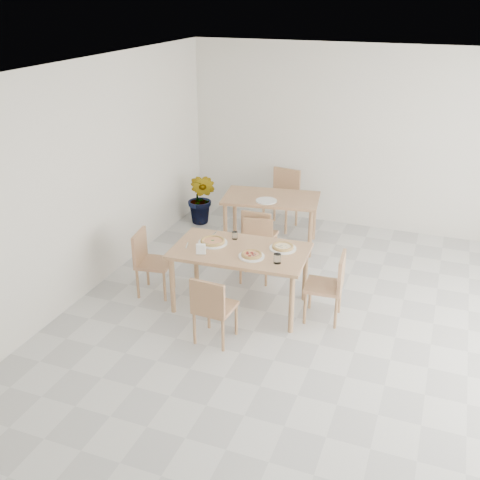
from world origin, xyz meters
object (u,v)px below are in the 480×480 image
(tumbler_a, at_px, (277,259))
(chair_back_n, at_px, (283,194))
(chair_east, at_px, (331,283))
(chair_west, at_px, (149,258))
(pizza_mushroom, at_px, (283,247))
(pizza_margherita, at_px, (213,241))
(plate_margherita, at_px, (213,243))
(second_table, at_px, (271,203))
(main_table, at_px, (240,256))
(napkin_holder, at_px, (201,250))
(plate_pepperoni, at_px, (252,256))
(plate_mushroom, at_px, (283,248))
(potted_plant, at_px, (202,199))
(chair_north, at_px, (257,245))
(plate_empty, at_px, (266,201))
(tumbler_b, at_px, (235,235))
(chair_south, at_px, (212,306))
(chair_back_s, at_px, (258,233))
(pizza_pepperoni, at_px, (252,254))

(tumbler_a, relative_size, chair_back_n, 0.12)
(chair_east, bearing_deg, chair_west, -89.99)
(chair_west, distance_m, pizza_mushroom, 1.68)
(pizza_margherita, bearing_deg, chair_back_n, 87.54)
(plate_margherita, height_order, second_table, plate_margherita)
(main_table, distance_m, plate_margherita, 0.37)
(napkin_holder, bearing_deg, pizza_mushroom, 12.36)
(plate_pepperoni, bearing_deg, plate_mushroom, 50.63)
(plate_mushroom, distance_m, potted_plant, 2.83)
(plate_pepperoni, bearing_deg, chair_west, 177.92)
(chair_north, bearing_deg, main_table, -94.83)
(chair_west, bearing_deg, plate_pepperoni, -101.08)
(chair_west, xyz_separation_m, chair_east, (2.24, 0.18, 0.00))
(second_table, height_order, plate_empty, plate_empty)
(napkin_holder, distance_m, potted_plant, 2.76)
(plate_pepperoni, relative_size, tumbler_b, 3.22)
(plate_margherita, distance_m, plate_empty, 1.59)
(chair_west, distance_m, napkin_holder, 0.89)
(chair_east, bearing_deg, tumbler_b, -102.41)
(chair_south, xyz_separation_m, chair_east, (1.07, 0.92, 0.02))
(plate_margherita, bearing_deg, chair_back_n, 87.54)
(pizza_mushroom, xyz_separation_m, tumbler_b, (-0.62, 0.07, 0.01))
(plate_margherita, relative_size, pizza_mushroom, 1.30)
(chair_west, height_order, potted_plant, potted_plant)
(chair_east, xyz_separation_m, second_table, (-1.28, 1.74, 0.18))
(main_table, height_order, chair_south, chair_south)
(main_table, xyz_separation_m, plate_pepperoni, (0.19, -0.14, 0.09))
(chair_north, height_order, chair_back_n, chair_back_n)
(chair_south, height_order, potted_plant, potted_plant)
(chair_west, relative_size, chair_back_n, 0.89)
(chair_north, height_order, chair_east, chair_east)
(tumbler_a, relative_size, chair_back_s, 0.13)
(second_table, bearing_deg, pizza_pepperoni, -87.30)
(plate_mushroom, distance_m, plate_empty, 1.59)
(plate_empty, bearing_deg, chair_back_s, -82.81)
(chair_back_n, bearing_deg, second_table, -77.92)
(plate_margherita, height_order, pizza_mushroom, pizza_mushroom)
(chair_east, relative_size, napkin_holder, 6.46)
(plate_empty, bearing_deg, tumbler_b, -87.82)
(napkin_holder, bearing_deg, chair_back_s, 63.90)
(second_table, distance_m, chair_back_n, 0.76)
(chair_west, relative_size, chair_back_s, 0.99)
(plate_mushroom, xyz_separation_m, chair_back_n, (-0.71, 2.39, -0.22))
(plate_margherita, xyz_separation_m, chair_back_n, (0.11, 2.54, -0.22))
(plate_mushroom, bearing_deg, tumbler_a, -82.89)
(pizza_pepperoni, xyz_separation_m, chair_back_s, (-0.34, 1.24, -0.30))
(chair_east, bearing_deg, pizza_mushroom, -103.92)
(tumbler_b, bearing_deg, plate_empty, 92.18)
(chair_north, relative_size, pizza_pepperoni, 3.06)
(main_table, distance_m, pizza_pepperoni, 0.26)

